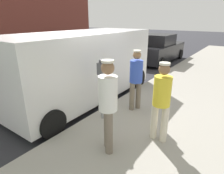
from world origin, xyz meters
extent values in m
plane|color=#2D2D33|center=(0.00, 0.00, 0.00)|extent=(80.00, 80.00, 0.00)
cube|color=#9E998E|center=(3.50, 0.00, 0.07)|extent=(5.00, 32.00, 0.15)
cylinder|color=gray|center=(1.35, -0.62, 0.72)|extent=(0.07, 0.07, 1.15)
cube|color=#4C4C51|center=(1.35, -0.62, 1.44)|extent=(0.14, 0.18, 0.28)
sphere|color=#47474C|center=(1.35, -0.62, 1.61)|extent=(0.12, 0.12, 0.12)
cylinder|color=#726656|center=(2.27, -1.59, 0.57)|extent=(0.14, 0.14, 0.84)
cylinder|color=#726656|center=(2.12, -1.43, 0.57)|extent=(0.14, 0.14, 0.84)
cylinder|color=white|center=(2.19, -1.51, 1.30)|extent=(0.34, 0.34, 0.63)
sphere|color=#8C6647|center=(2.19, -1.51, 1.76)|extent=(0.23, 0.23, 0.23)
cylinder|color=silver|center=(2.19, -1.51, 1.88)|extent=(0.22, 0.22, 0.04)
cylinder|color=#726656|center=(1.80, 0.43, 0.54)|extent=(0.14, 0.14, 0.78)
cylinder|color=#726656|center=(1.71, 0.23, 0.54)|extent=(0.14, 0.14, 0.78)
cylinder|color=blue|center=(1.75, 0.33, 1.23)|extent=(0.34, 0.34, 0.59)
sphere|color=#8C6647|center=(1.75, 0.33, 1.65)|extent=(0.21, 0.21, 0.21)
cylinder|color=silver|center=(1.75, 0.33, 1.76)|extent=(0.20, 0.20, 0.04)
cylinder|color=beige|center=(2.96, -0.66, 0.54)|extent=(0.14, 0.14, 0.78)
cylinder|color=beige|center=(2.74, -0.66, 0.54)|extent=(0.14, 0.14, 0.78)
cylinder|color=yellow|center=(2.85, -0.66, 1.23)|extent=(0.34, 0.34, 0.59)
sphere|color=#8C6647|center=(2.85, -0.66, 1.66)|extent=(0.21, 0.21, 0.21)
cylinder|color=silver|center=(2.85, -0.66, 1.76)|extent=(0.20, 0.20, 0.04)
cube|color=white|center=(-0.15, 0.30, 1.17)|extent=(2.01, 5.20, 1.96)
cube|color=black|center=(-0.15, 2.75, 1.56)|extent=(1.84, 0.08, 0.88)
cylinder|color=black|center=(-1.10, 2.35, 0.34)|extent=(0.22, 0.68, 0.68)
cylinder|color=black|center=(0.80, 2.35, 0.34)|extent=(0.22, 0.68, 0.68)
cylinder|color=black|center=(-1.10, -1.75, 0.34)|extent=(0.22, 0.68, 0.68)
cylinder|color=black|center=(0.80, -1.75, 0.34)|extent=(0.22, 0.68, 0.68)
cube|color=black|center=(-0.45, 7.29, 0.61)|extent=(1.84, 4.41, 0.89)
cube|color=black|center=(-0.45, 7.07, 1.35)|extent=(1.61, 1.99, 0.60)
cylinder|color=black|center=(-1.30, 8.94, 0.30)|extent=(0.22, 0.60, 0.60)
cylinder|color=black|center=(0.42, 8.93, 0.30)|extent=(0.22, 0.60, 0.60)
cylinder|color=black|center=(-1.31, 5.64, 0.30)|extent=(0.22, 0.60, 0.60)
cylinder|color=black|center=(0.41, 5.63, 0.30)|extent=(0.22, 0.60, 0.60)
camera|label=1|loc=(4.03, -3.99, 2.54)|focal=30.56mm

